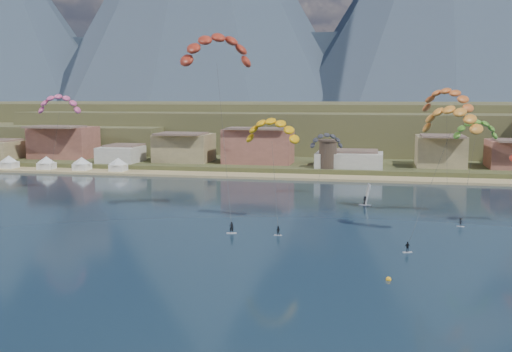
# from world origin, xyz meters

# --- Properties ---
(ground) EXTENTS (2400.00, 2400.00, 0.00)m
(ground) POSITION_xyz_m (0.00, 0.00, 0.00)
(ground) COLOR black
(ground) RESTS_ON ground
(beach) EXTENTS (2200.00, 12.00, 0.90)m
(beach) POSITION_xyz_m (0.00, 106.00, 0.25)
(beach) COLOR tan
(beach) RESTS_ON ground
(land) EXTENTS (2200.00, 900.00, 4.00)m
(land) POSITION_xyz_m (0.00, 560.00, 0.00)
(land) COLOR brown
(land) RESTS_ON ground
(foothills) EXTENTS (940.00, 210.00, 18.00)m
(foothills) POSITION_xyz_m (22.39, 232.47, 9.08)
(foothills) COLOR brown
(foothills) RESTS_ON ground
(mountain_ridge) EXTENTS (2060.00, 480.00, 400.00)m
(mountain_ridge) POSITION_xyz_m (-14.60, 823.65, 150.31)
(mountain_ridge) COLOR #2E3D4D
(mountain_ridge) RESTS_ON ground
(town) EXTENTS (400.00, 24.00, 12.00)m
(town) POSITION_xyz_m (-40.00, 122.00, 8.00)
(town) COLOR beige
(town) RESTS_ON ground
(watchtower) EXTENTS (5.82, 5.82, 8.60)m
(watchtower) POSITION_xyz_m (5.00, 114.00, 6.37)
(watchtower) COLOR #47382D
(watchtower) RESTS_ON ground
(beach_tents) EXTENTS (43.40, 6.40, 5.00)m
(beach_tents) POSITION_xyz_m (-76.25, 106.00, 3.71)
(beach_tents) COLOR white
(beach_tents) RESTS_ON ground
(kitesurfer_red) EXTENTS (14.89, 17.93, 36.22)m
(kitesurfer_red) POSITION_xyz_m (-9.72, 43.47, 32.57)
(kitesurfer_red) COLOR silver
(kitesurfer_red) RESTS_ON ground
(kitesurfer_yellow) EXTENTS (10.88, 13.09, 21.05)m
(kitesurfer_yellow) POSITION_xyz_m (0.92, 42.00, 17.73)
(kitesurfer_yellow) COLOR silver
(kitesurfer_yellow) RESTS_ON ground
(kitesurfer_orange) EXTENTS (12.86, 15.36, 23.89)m
(kitesurfer_orange) POSITION_xyz_m (31.27, 35.21, 20.18)
(kitesurfer_orange) COLOR silver
(kitesurfer_orange) RESTS_ON ground
(kitesurfer_green) EXTENTS (8.72, 11.03, 20.08)m
(kitesurfer_green) POSITION_xyz_m (37.83, 54.15, 17.49)
(kitesurfer_green) COLOR silver
(kitesurfer_green) RESTS_ON ground
(distant_kite_pink) EXTENTS (10.94, 7.38, 25.15)m
(distant_kite_pink) POSITION_xyz_m (-54.37, 65.80, 22.20)
(distant_kite_pink) COLOR #262626
(distant_kite_pink) RESTS_ON ground
(distant_kite_dark) EXTENTS (8.32, 6.27, 16.51)m
(distant_kite_dark) POSITION_xyz_m (7.98, 74.58, 13.65)
(distant_kite_dark) COLOR #262626
(distant_kite_dark) RESTS_ON ground
(distant_kite_orange) EXTENTS (10.75, 8.90, 26.17)m
(distant_kite_orange) POSITION_xyz_m (32.32, 53.12, 23.25)
(distant_kite_orange) COLOR #262626
(distant_kite_orange) RESTS_ON ground
(windsurfer) EXTENTS (2.77, 2.97, 4.61)m
(windsurfer) POSITION_xyz_m (17.48, 64.38, 1.47)
(windsurfer) COLOR silver
(windsurfer) RESTS_ON ground
(buoy) EXTENTS (0.70, 0.70, 0.70)m
(buoy) POSITION_xyz_m (21.73, 9.81, 0.12)
(buoy) COLOR #F6A819
(buoy) RESTS_ON ground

